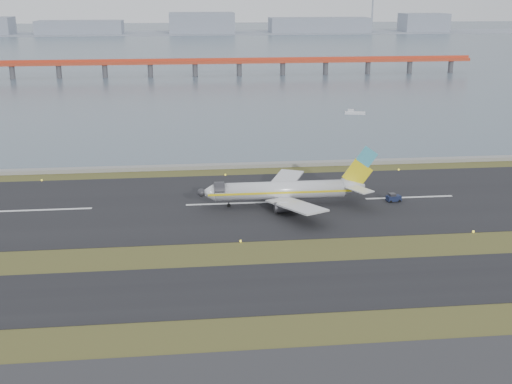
# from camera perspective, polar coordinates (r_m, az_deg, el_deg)

# --- Properties ---
(ground) EXTENTS (1000.00, 1000.00, 0.00)m
(ground) POSITION_cam_1_polar(r_m,az_deg,el_deg) (112.22, -1.05, -5.91)
(ground) COLOR #334518
(ground) RESTS_ON ground
(taxiway_strip) EXTENTS (1000.00, 18.00, 0.10)m
(taxiway_strip) POSITION_cam_1_polar(r_m,az_deg,el_deg) (101.35, -0.43, -8.56)
(taxiway_strip) COLOR black
(taxiway_strip) RESTS_ON ground
(runway_strip) EXTENTS (1000.00, 45.00, 0.10)m
(runway_strip) POSITION_cam_1_polar(r_m,az_deg,el_deg) (140.17, -2.16, -1.04)
(runway_strip) COLOR black
(runway_strip) RESTS_ON ground
(seawall) EXTENTS (1000.00, 2.50, 1.00)m
(seawall) POSITION_cam_1_polar(r_m,az_deg,el_deg) (168.71, -2.90, 2.32)
(seawall) COLOR gray
(seawall) RESTS_ON ground
(bay_water) EXTENTS (1400.00, 800.00, 1.30)m
(bay_water) POSITION_cam_1_polar(r_m,az_deg,el_deg) (564.44, -5.40, 12.88)
(bay_water) COLOR #4D5C6F
(bay_water) RESTS_ON ground
(red_pier) EXTENTS (260.00, 5.00, 10.20)m
(red_pier) POSITION_cam_1_polar(r_m,az_deg,el_deg) (355.76, -1.51, 11.46)
(red_pier) COLOR #BF3C20
(red_pier) RESTS_ON ground
(far_shoreline) EXTENTS (1400.00, 80.00, 60.50)m
(far_shoreline) POSITION_cam_1_polar(r_m,az_deg,el_deg) (723.99, -4.54, 14.38)
(far_shoreline) COLOR #8891A0
(far_shoreline) RESTS_ON ground
(airliner) EXTENTS (38.52, 32.89, 12.80)m
(airliner) POSITION_cam_1_polar(r_m,az_deg,el_deg) (138.24, 2.73, 0.17)
(airliner) COLOR silver
(airliner) RESTS_ON ground
(pushback_tug) EXTENTS (3.30, 2.24, 1.96)m
(pushback_tug) POSITION_cam_1_polar(r_m,az_deg,el_deg) (144.36, 12.11, -0.50)
(pushback_tug) COLOR #151D3A
(pushback_tug) RESTS_ON ground
(workboat_near) EXTENTS (7.98, 4.33, 1.85)m
(workboat_near) POSITION_cam_1_polar(r_m,az_deg,el_deg) (245.96, 8.73, 6.98)
(workboat_near) COLOR silver
(workboat_near) RESTS_ON ground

